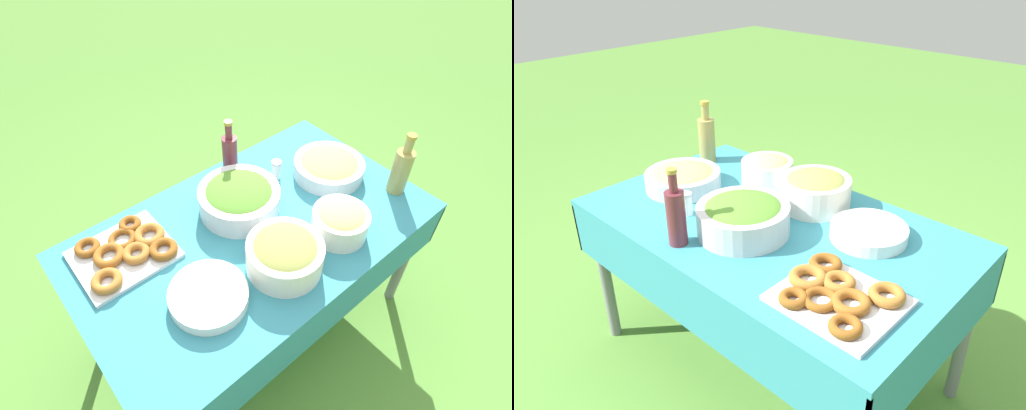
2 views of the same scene
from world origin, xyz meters
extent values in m
plane|color=#568C38|center=(0.00, 0.00, 0.00)|extent=(14.00, 14.00, 0.00)
cube|color=teal|center=(0.00, 0.00, 0.71)|extent=(1.46, 0.87, 0.02)
cube|color=teal|center=(0.00, -0.43, 0.59)|extent=(1.46, 0.01, 0.22)
cube|color=teal|center=(0.00, 0.43, 0.59)|extent=(1.46, 0.01, 0.22)
cube|color=teal|center=(-0.73, 0.00, 0.59)|extent=(0.01, 0.87, 0.22)
cube|color=teal|center=(0.73, 0.00, 0.59)|extent=(0.01, 0.87, 0.22)
cylinder|color=slate|center=(-0.67, -0.38, 0.35)|extent=(0.05, 0.05, 0.70)
cylinder|color=slate|center=(0.67, -0.38, 0.35)|extent=(0.05, 0.05, 0.70)
cylinder|color=slate|center=(-0.67, 0.38, 0.35)|extent=(0.05, 0.05, 0.70)
cylinder|color=silver|center=(-0.02, -0.12, 0.78)|extent=(0.34, 0.34, 0.11)
ellipsoid|color=#51892D|center=(-0.02, -0.12, 0.82)|extent=(0.30, 0.30, 0.07)
cylinder|color=white|center=(-0.24, 0.24, 0.78)|extent=(0.23, 0.23, 0.11)
ellipsoid|color=tan|center=(-0.24, 0.24, 0.82)|extent=(0.20, 0.20, 0.07)
cube|color=silver|center=(0.47, -0.21, 0.73)|extent=(0.36, 0.31, 0.02)
torus|color=#A36628|center=(0.58, -0.12, 0.75)|extent=(0.14, 0.14, 0.03)
torus|color=#93561E|center=(0.52, -0.22, 0.75)|extent=(0.16, 0.16, 0.03)
torus|color=#A36628|center=(0.35, -0.22, 0.76)|extent=(0.13, 0.13, 0.03)
torus|color=brown|center=(0.57, -0.32, 0.75)|extent=(0.13, 0.13, 0.03)
torus|color=brown|center=(0.38, -0.32, 0.75)|extent=(0.09, 0.09, 0.03)
torus|color=#A36628|center=(0.44, -0.17, 0.75)|extent=(0.12, 0.12, 0.03)
torus|color=brown|center=(0.35, -0.12, 0.75)|extent=(0.13, 0.13, 0.03)
torus|color=brown|center=(0.44, -0.27, 0.75)|extent=(0.15, 0.15, 0.02)
cylinder|color=white|center=(0.33, 0.15, 0.73)|extent=(0.28, 0.28, 0.01)
cylinder|color=white|center=(0.33, 0.15, 0.74)|extent=(0.28, 0.28, 0.01)
cylinder|color=white|center=(0.33, 0.15, 0.75)|extent=(0.28, 0.28, 0.01)
cylinder|color=white|center=(0.33, 0.15, 0.76)|extent=(0.28, 0.28, 0.01)
cylinder|color=#998E4C|center=(-0.63, 0.23, 0.83)|extent=(0.08, 0.08, 0.21)
cylinder|color=#998E4C|center=(-0.63, 0.23, 0.97)|extent=(0.04, 0.04, 0.07)
cylinder|color=#A58C33|center=(-0.63, 0.23, 1.01)|extent=(0.04, 0.04, 0.02)
cylinder|color=maroon|center=(-0.14, -0.33, 0.82)|extent=(0.07, 0.07, 0.20)
cylinder|color=maroon|center=(-0.14, -0.33, 0.96)|extent=(0.03, 0.03, 0.07)
cylinder|color=#A58C33|center=(-0.14, -0.33, 1.00)|extent=(0.04, 0.04, 0.02)
cylinder|color=silver|center=(-0.48, -0.04, 0.76)|extent=(0.32, 0.32, 0.07)
ellipsoid|color=tan|center=(-0.48, -0.04, 0.78)|extent=(0.29, 0.29, 0.07)
cylinder|color=white|center=(0.04, 0.22, 0.78)|extent=(0.28, 0.28, 0.12)
ellipsoid|color=olive|center=(0.04, 0.22, 0.83)|extent=(0.25, 0.25, 0.07)
cylinder|color=white|center=(-0.28, -0.18, 0.76)|extent=(0.04, 0.04, 0.08)
cylinder|color=silver|center=(-0.28, -0.18, 0.81)|extent=(0.05, 0.05, 0.01)
camera|label=1|loc=(0.70, 0.84, 1.94)|focal=28.00mm
camera|label=2|loc=(1.12, -1.21, 1.68)|focal=35.00mm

